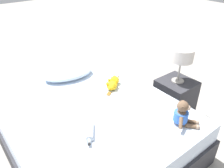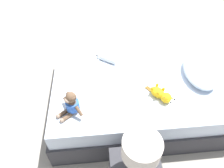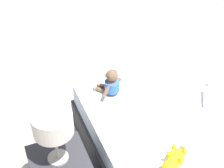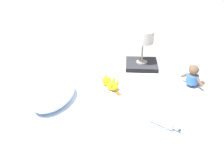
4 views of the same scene
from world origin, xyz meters
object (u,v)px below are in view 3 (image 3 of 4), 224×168
at_px(bedside_lamp, 53,125).
at_px(glass_bottle, 207,97).
at_px(plush_monkey, 111,84).
at_px(plush_yellow_creature, 173,162).
at_px(bed, 204,155).

bearing_deg(bedside_lamp, glass_bottle, -175.01).
xyz_separation_m(glass_bottle, bedside_lamp, (1.27, 0.11, 0.28)).
height_order(plush_monkey, glass_bottle, plush_monkey).
distance_m(plush_yellow_creature, glass_bottle, 0.76).
relative_size(glass_bottle, bedside_lamp, 0.59).
relative_size(bed, plush_monkey, 7.43).
bearing_deg(glass_bottle, plush_yellow_creature, 37.52).
relative_size(plush_yellow_creature, bedside_lamp, 0.74).
xyz_separation_m(plush_yellow_creature, glass_bottle, (-0.60, -0.46, -0.02)).
height_order(plush_monkey, plush_yellow_creature, plush_monkey).
bearing_deg(plush_yellow_creature, bedside_lamp, -27.84).
relative_size(bed, bedside_lamp, 4.71).
relative_size(bed, plush_yellow_creature, 6.37).
distance_m(glass_bottle, bedside_lamp, 1.31).
bearing_deg(glass_bottle, bedside_lamp, 4.99).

